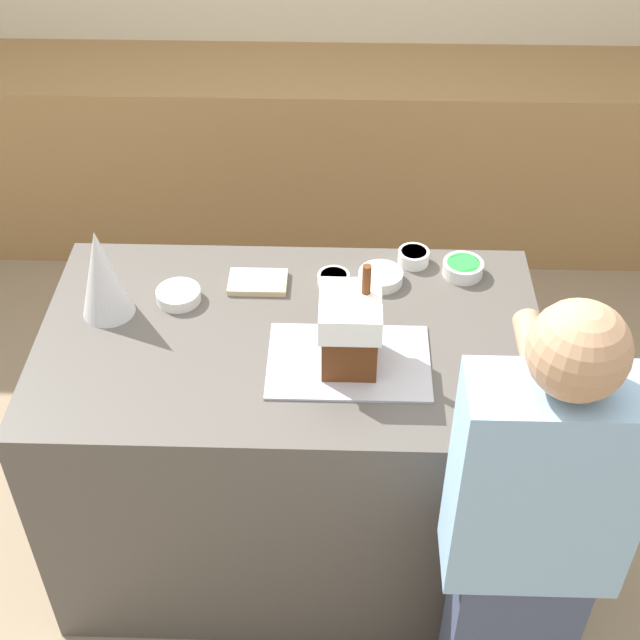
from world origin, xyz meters
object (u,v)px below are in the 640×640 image
object	(u,v)px
baking_tray	(349,362)
person	(527,549)
candy_bowl_beside_tree	(381,276)
gingerbread_house	(350,329)
candy_bowl_front_corner	(463,268)
candy_bowl_center_rear	(178,295)
candy_bowl_near_tray_left	(334,279)
candy_bowl_near_tray_right	(414,256)
cookbook	(258,282)
decorative_tree	(102,273)

from	to	relation	value
baking_tray	person	size ratio (longest dim) A/B	0.29
candy_bowl_beside_tree	gingerbread_house	bearing A→B (deg)	-104.52
baking_tray	gingerbread_house	size ratio (longest dim) A/B	1.47
candy_bowl_front_corner	candy_bowl_center_rear	size ratio (longest dim) A/B	0.94
baking_tray	candy_bowl_near_tray_left	size ratio (longest dim) A/B	4.56
candy_bowl_near_tray_right	candy_bowl_near_tray_left	xyz separation A→B (m)	(-0.25, -0.12, -0.01)
candy_bowl_near_tray_left	cookbook	size ratio (longest dim) A/B	0.55
candy_bowl_near_tray_left	cookbook	world-z (taller)	candy_bowl_near_tray_left
candy_bowl_near_tray_right	candy_bowl_center_rear	world-z (taller)	candy_bowl_near_tray_right
decorative_tree	candy_bowl_front_corner	xyz separation A→B (m)	(1.08, 0.22, -0.12)
gingerbread_house	candy_bowl_beside_tree	world-z (taller)	gingerbread_house
candy_bowl_center_rear	person	xyz separation A→B (m)	(0.96, -0.79, -0.14)
decorative_tree	cookbook	bearing A→B (deg)	18.30
candy_bowl_near_tray_left	person	size ratio (longest dim) A/B	0.06
candy_bowl_near_tray_right	candy_bowl_beside_tree	size ratio (longest dim) A/B	0.71
person	decorative_tree	bearing A→B (deg)	147.86
gingerbread_house	person	distance (m)	0.73
gingerbread_house	cookbook	bearing A→B (deg)	129.49
candy_bowl_front_corner	cookbook	xyz separation A→B (m)	(-0.65, -0.07, -0.02)
decorative_tree	candy_bowl_center_rear	world-z (taller)	decorative_tree
candy_bowl_near_tray_right	candy_bowl_front_corner	size ratio (longest dim) A/B	0.78
candy_bowl_front_corner	decorative_tree	bearing A→B (deg)	-168.58
candy_bowl_front_corner	candy_bowl_center_rear	xyz separation A→B (m)	(-0.88, -0.16, -0.00)
gingerbread_house	candy_bowl_front_corner	size ratio (longest dim) A/B	2.43
candy_bowl_near_tray_right	candy_bowl_near_tray_left	size ratio (longest dim) A/B	0.99
candy_bowl_near_tray_right	cookbook	size ratio (longest dim) A/B	0.55
candy_bowl_near_tray_right	person	xyz separation A→B (m)	(0.24, -1.01, -0.14)
candy_bowl_near_tray_right	candy_bowl_beside_tree	xyz separation A→B (m)	(-0.11, -0.10, -0.01)
gingerbread_house	candy_bowl_near_tray_left	xyz separation A→B (m)	(-0.05, 0.36, -0.11)
baking_tray	decorative_tree	bearing A→B (deg)	164.29
decorative_tree	person	distance (m)	1.40
gingerbread_house	person	size ratio (longest dim) A/B	0.20
baking_tray	candy_bowl_near_tray_left	world-z (taller)	candy_bowl_near_tray_left
candy_bowl_near_tray_right	cookbook	bearing A→B (deg)	-165.27
baking_tray	candy_bowl_front_corner	xyz separation A→B (m)	(0.36, 0.42, 0.02)
candy_bowl_near_tray_right	person	distance (m)	1.04
decorative_tree	candy_bowl_near_tray_right	world-z (taller)	decorative_tree
decorative_tree	candy_bowl_beside_tree	bearing A→B (deg)	11.82
gingerbread_house	candy_bowl_near_tray_left	world-z (taller)	gingerbread_house
candy_bowl_front_corner	cookbook	bearing A→B (deg)	-173.45
baking_tray	person	world-z (taller)	person
baking_tray	cookbook	bearing A→B (deg)	129.44
candy_bowl_center_rear	person	size ratio (longest dim) A/B	0.09
decorative_tree	gingerbread_house	bearing A→B (deg)	-15.69
gingerbread_house	candy_bowl_beside_tree	bearing A→B (deg)	75.48
baking_tray	cookbook	distance (m)	0.45
candy_bowl_front_corner	candy_bowl_near_tray_left	xyz separation A→B (m)	(-0.41, -0.06, -0.01)
candy_bowl_near_tray_left	candy_bowl_front_corner	bearing A→B (deg)	8.76
gingerbread_house	decorative_tree	xyz separation A→B (m)	(-0.72, 0.20, 0.02)
candy_bowl_beside_tree	candy_bowl_near_tray_left	xyz separation A→B (m)	(-0.15, -0.02, -0.00)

